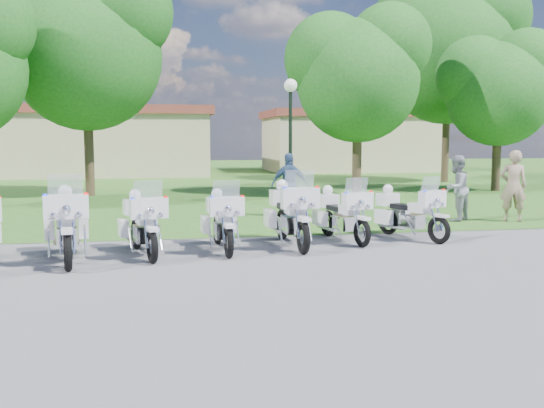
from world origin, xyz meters
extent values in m
plane|color=slate|center=(0.00, 0.00, 0.00)|extent=(100.00, 100.00, 0.00)
cube|color=#335C1D|center=(0.00, 27.00, 0.00)|extent=(100.00, 48.00, 0.01)
torus|color=black|center=(-3.21, 0.03, 0.34)|extent=(0.24, 0.70, 0.69)
torus|color=black|center=(-3.48, 1.76, 0.34)|extent=(0.24, 0.70, 0.69)
cube|color=silver|center=(-3.20, 0.01, 0.70)|extent=(0.25, 0.47, 0.07)
cube|color=silver|center=(-3.24, 0.27, 1.08)|extent=(0.77, 0.36, 0.41)
cube|color=silver|center=(-3.25, 0.33, 1.44)|extent=(0.59, 0.21, 0.39)
sphere|color=red|center=(-2.91, 0.26, 1.27)|extent=(0.09, 0.09, 0.09)
sphere|color=#1426E5|center=(-3.56, 0.16, 1.27)|extent=(0.09, 0.09, 0.09)
cube|color=silver|center=(-3.35, 0.92, 0.46)|extent=(0.43, 0.62, 0.35)
cube|color=silver|center=(-3.31, 0.67, 0.82)|extent=(0.41, 0.58, 0.23)
cube|color=black|center=(-3.39, 1.22, 0.80)|extent=(0.44, 0.68, 0.12)
cube|color=silver|center=(-3.15, 1.65, 0.51)|extent=(0.27, 0.56, 0.37)
cube|color=silver|center=(-3.76, 1.56, 0.51)|extent=(0.27, 0.56, 0.37)
cube|color=silver|center=(-3.48, 1.79, 0.94)|extent=(0.55, 0.48, 0.33)
sphere|color=silver|center=(-3.48, 1.79, 1.21)|extent=(0.27, 0.27, 0.27)
torus|color=black|center=(-1.82, 0.43, 0.31)|extent=(0.26, 0.64, 0.62)
torus|color=black|center=(-2.16, 1.98, 0.31)|extent=(0.26, 0.64, 0.62)
cube|color=silver|center=(-1.81, 0.42, 0.63)|extent=(0.25, 0.44, 0.07)
cube|color=silver|center=(-1.86, 0.64, 0.98)|extent=(0.70, 0.37, 0.37)
cube|color=silver|center=(-1.88, 0.70, 1.31)|extent=(0.53, 0.22, 0.35)
sphere|color=red|center=(-1.56, 0.65, 1.16)|extent=(0.08, 0.08, 0.08)
sphere|color=#1426E5|center=(-2.14, 0.52, 1.16)|extent=(0.08, 0.08, 0.08)
cube|color=silver|center=(-1.99, 1.23, 0.42)|extent=(0.42, 0.58, 0.32)
cube|color=silver|center=(-1.94, 1.01, 0.75)|extent=(0.40, 0.54, 0.21)
cube|color=black|center=(-2.06, 1.50, 0.73)|extent=(0.44, 0.63, 0.11)
cube|color=silver|center=(-1.86, 1.91, 0.47)|extent=(0.27, 0.51, 0.34)
cube|color=silver|center=(-2.41, 1.78, 0.47)|extent=(0.27, 0.51, 0.34)
cube|color=silver|center=(-2.17, 2.01, 0.86)|extent=(0.52, 0.46, 0.30)
sphere|color=silver|center=(-2.17, 2.01, 1.10)|extent=(0.24, 0.24, 0.24)
torus|color=black|center=(-0.41, 0.68, 0.30)|extent=(0.15, 0.62, 0.61)
torus|color=black|center=(-0.49, 2.23, 0.30)|extent=(0.15, 0.62, 0.61)
cube|color=silver|center=(-0.41, 0.66, 0.62)|extent=(0.18, 0.41, 0.06)
cube|color=silver|center=(-0.42, 0.89, 0.96)|extent=(0.67, 0.25, 0.36)
cube|color=silver|center=(-0.43, 0.95, 1.28)|extent=(0.51, 0.14, 0.34)
sphere|color=red|center=(-0.13, 0.85, 1.13)|extent=(0.08, 0.08, 0.08)
sphere|color=#1426E5|center=(-0.71, 0.82, 1.13)|extent=(0.08, 0.08, 0.08)
cube|color=silver|center=(-0.45, 1.47, 0.41)|extent=(0.33, 0.52, 0.31)
cube|color=silver|center=(-0.44, 1.26, 0.73)|extent=(0.31, 0.49, 0.20)
cube|color=black|center=(-0.47, 1.75, 0.71)|extent=(0.34, 0.58, 0.11)
cube|color=silver|center=(-0.21, 2.11, 0.46)|extent=(0.19, 0.48, 0.33)
cube|color=silver|center=(-0.76, 2.08, 0.46)|extent=(0.19, 0.48, 0.33)
cube|color=silver|center=(-0.49, 2.26, 0.84)|extent=(0.45, 0.39, 0.29)
sphere|color=silver|center=(-0.49, 2.26, 1.07)|extent=(0.24, 0.24, 0.24)
torus|color=black|center=(1.05, 0.81, 0.34)|extent=(0.16, 0.69, 0.69)
torus|color=black|center=(0.97, 2.54, 0.34)|extent=(0.16, 0.69, 0.69)
cube|color=silver|center=(1.05, 0.79, 0.70)|extent=(0.20, 0.46, 0.07)
cube|color=silver|center=(1.04, 1.04, 1.07)|extent=(0.75, 0.28, 0.41)
cube|color=silver|center=(1.03, 1.10, 1.43)|extent=(0.58, 0.15, 0.38)
sphere|color=red|center=(1.36, 1.00, 1.27)|extent=(0.09, 0.09, 0.09)
sphere|color=#1426E5|center=(0.71, 0.97, 1.27)|extent=(0.09, 0.09, 0.09)
cube|color=silver|center=(1.01, 1.70, 0.46)|extent=(0.37, 0.59, 0.35)
cube|color=silver|center=(1.02, 1.45, 0.82)|extent=(0.35, 0.55, 0.22)
cube|color=black|center=(0.99, 2.00, 0.80)|extent=(0.38, 0.65, 0.12)
cube|color=silver|center=(1.28, 2.40, 0.51)|extent=(0.21, 0.54, 0.37)
cube|color=silver|center=(0.67, 2.38, 0.51)|extent=(0.21, 0.54, 0.37)
cube|color=silver|center=(0.97, 2.57, 0.94)|extent=(0.51, 0.43, 0.33)
sphere|color=silver|center=(0.97, 2.57, 1.21)|extent=(0.27, 0.27, 0.27)
torus|color=black|center=(2.42, 1.35, 0.30)|extent=(0.24, 0.61, 0.60)
torus|color=black|center=(2.10, 2.84, 0.30)|extent=(0.24, 0.61, 0.60)
cube|color=silver|center=(2.42, 1.34, 0.61)|extent=(0.24, 0.42, 0.06)
cube|color=silver|center=(2.37, 1.56, 0.94)|extent=(0.68, 0.35, 0.36)
cube|color=silver|center=(2.36, 1.61, 1.26)|extent=(0.51, 0.21, 0.34)
sphere|color=red|center=(2.67, 1.56, 1.11)|extent=(0.08, 0.08, 0.08)
sphere|color=#1426E5|center=(2.11, 1.44, 1.11)|extent=(0.08, 0.08, 0.08)
cube|color=silver|center=(2.25, 2.12, 0.40)|extent=(0.40, 0.56, 0.31)
cube|color=silver|center=(2.30, 1.91, 0.72)|extent=(0.38, 0.52, 0.20)
cube|color=black|center=(2.20, 2.38, 0.70)|extent=(0.42, 0.61, 0.11)
cube|color=silver|center=(2.39, 2.77, 0.45)|extent=(0.26, 0.49, 0.32)
cube|color=silver|center=(1.86, 2.66, 0.45)|extent=(0.26, 0.49, 0.32)
cube|color=silver|center=(2.09, 2.87, 0.83)|extent=(0.50, 0.44, 0.29)
sphere|color=silver|center=(2.09, 2.87, 1.06)|extent=(0.23, 0.23, 0.23)
torus|color=black|center=(4.15, 1.44, 0.30)|extent=(0.34, 0.60, 0.60)
torus|color=black|center=(3.55, 2.85, 0.30)|extent=(0.34, 0.60, 0.60)
cube|color=silver|center=(4.16, 1.43, 0.61)|extent=(0.30, 0.43, 0.06)
cube|color=silver|center=(4.07, 1.63, 0.94)|extent=(0.68, 0.45, 0.36)
cube|color=silver|center=(4.05, 1.68, 1.26)|extent=(0.51, 0.30, 0.34)
sphere|color=red|center=(4.36, 1.70, 1.11)|extent=(0.08, 0.08, 0.08)
sphere|color=#1426E5|center=(3.83, 1.47, 1.11)|extent=(0.08, 0.08, 0.08)
cube|color=silver|center=(3.84, 2.16, 0.40)|extent=(0.48, 0.58, 0.31)
cube|color=silver|center=(3.93, 1.96, 0.72)|extent=(0.45, 0.54, 0.20)
cube|color=black|center=(3.74, 2.41, 0.70)|extent=(0.50, 0.63, 0.11)
cube|color=silver|center=(3.85, 2.83, 0.45)|extent=(0.33, 0.49, 0.32)
cube|color=silver|center=(3.35, 2.62, 0.45)|extent=(0.33, 0.49, 0.32)
cube|color=silver|center=(3.54, 2.87, 0.83)|extent=(0.54, 0.50, 0.29)
sphere|color=silver|center=(3.54, 2.87, 1.06)|extent=(0.23, 0.23, 0.23)
cylinder|color=black|center=(2.60, 9.45, 1.91)|extent=(0.12, 0.12, 3.82)
sphere|color=white|center=(2.60, 9.45, 3.98)|extent=(0.44, 0.44, 0.44)
cylinder|color=#38281C|center=(-4.43, 13.91, 1.97)|extent=(0.36, 0.36, 3.95)
sphere|color=#18551A|center=(-4.43, 13.91, 5.38)|extent=(5.74, 5.74, 5.74)
sphere|color=#18551A|center=(-5.69, 14.36, 6.46)|extent=(4.30, 4.30, 4.30)
sphere|color=#18551A|center=(-3.09, 13.55, 6.99)|extent=(3.95, 3.95, 3.95)
cylinder|color=#38281C|center=(5.84, 12.27, 1.62)|extent=(0.36, 0.36, 3.24)
sphere|color=#18551A|center=(5.84, 12.27, 4.42)|extent=(4.72, 4.72, 4.72)
sphere|color=#18551A|center=(4.81, 12.64, 5.31)|extent=(3.54, 3.54, 3.54)
sphere|color=#18551A|center=(6.95, 11.98, 5.75)|extent=(3.24, 3.24, 3.24)
cylinder|color=#38281C|center=(12.33, 13.22, 1.49)|extent=(0.36, 0.36, 2.99)
sphere|color=#18551A|center=(12.33, 13.22, 4.07)|extent=(4.34, 4.34, 4.34)
sphere|color=#18551A|center=(11.38, 13.56, 4.89)|extent=(3.26, 3.26, 3.26)
sphere|color=#18551A|center=(13.35, 12.95, 5.29)|extent=(2.99, 2.99, 2.99)
cylinder|color=#38281C|center=(12.59, 18.54, 2.31)|extent=(0.36, 0.36, 4.62)
sphere|color=#18551A|center=(12.59, 18.54, 6.30)|extent=(6.72, 6.72, 6.72)
sphere|color=#18551A|center=(11.12, 19.06, 7.56)|extent=(5.04, 5.04, 5.04)
sphere|color=#18551A|center=(14.16, 18.12, 8.19)|extent=(4.62, 4.62, 4.62)
cube|color=tan|center=(-6.00, 28.00, 1.80)|extent=(14.00, 8.00, 3.60)
cube|color=brown|center=(-6.00, 28.00, 3.85)|extent=(14.56, 8.32, 0.50)
cube|color=tan|center=(11.00, 30.00, 1.80)|extent=(11.00, 7.00, 3.60)
cube|color=brown|center=(11.00, 30.00, 3.85)|extent=(11.44, 7.28, 0.50)
imported|color=gray|center=(7.62, 4.31, 0.96)|extent=(0.82, 0.69, 1.92)
imported|color=gray|center=(6.18, 4.70, 0.89)|extent=(1.09, 1.05, 1.77)
imported|color=#344E7D|center=(1.93, 6.38, 0.91)|extent=(1.08, 0.48, 1.81)
camera|label=1|loc=(-1.57, -10.46, 2.24)|focal=40.00mm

